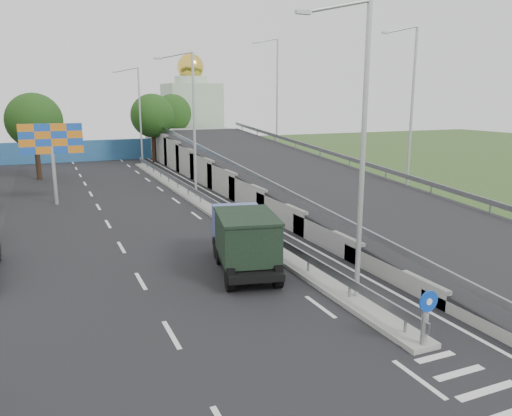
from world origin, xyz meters
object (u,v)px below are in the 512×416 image
sign_bollard (426,318)px  lamp_post_mid (191,118)px  dump_truck (244,237)px  church (192,111)px  billboard (52,143)px  lamp_post_near (359,140)px  lamp_post_far (138,111)px

sign_bollard → lamp_post_mid: 24.30m
dump_truck → church: bearing=88.7°
lamp_post_mid → billboard: lamp_post_mid is taller
lamp_post_mid → church: 35.41m
lamp_post_mid → church: size_ratio=0.73×
sign_bollard → billboard: 27.53m
lamp_post_near → lamp_post_far: size_ratio=1.00×
billboard → sign_bollard: bearing=-70.8°
sign_bollard → billboard: bearing=109.2°
sign_bollard → lamp_post_mid: lamp_post_mid is taller
church → billboard: size_ratio=2.51×
sign_bollard → lamp_post_far: size_ratio=0.17×
lamp_post_mid → church: church is taller
billboard → dump_truck: 18.78m
lamp_post_near → dump_truck: 6.84m
lamp_post_near → dump_truck: (-2.27, 4.73, -4.38)m
sign_bollard → church: (10.00, 57.83, 4.28)m
lamp_post_near → lamp_post_mid: (0.00, 20.00, 0.00)m
sign_bollard → billboard: billboard is taller
lamp_post_mid → lamp_post_far: (0.00, 20.00, 0.00)m
lamp_post_near → billboard: lamp_post_near is taller
dump_truck → billboard: bearing=124.1°
lamp_post_near → billboard: 23.87m
lamp_post_mid → church: bearing=73.8°
lamp_post_mid → dump_truck: bearing=-98.5°
sign_bollard → church: bearing=80.2°
lamp_post_near → lamp_post_far: same height
lamp_post_mid → billboard: bearing=167.6°
lamp_post_far → church: 17.15m
lamp_post_mid → lamp_post_near: bearing=-90.0°
lamp_post_far → billboard: (-9.11, -18.00, -1.62)m
church → lamp_post_mid: bearing=-106.2°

